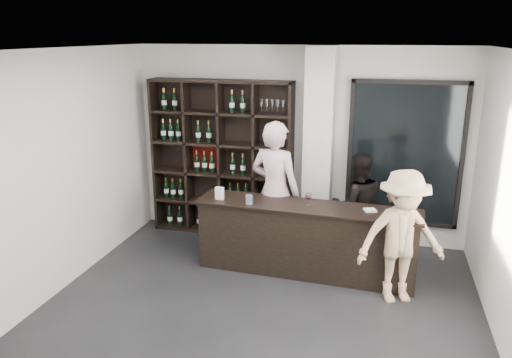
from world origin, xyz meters
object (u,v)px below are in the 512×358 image
(tasting_counter, at_px, (306,239))
(taster_black, at_px, (357,205))
(wine_shelf, at_px, (222,159))
(taster_pink, at_px, (275,191))
(customer, at_px, (401,237))

(tasting_counter, height_order, taster_black, taster_black)
(taster_black, bearing_deg, tasting_counter, 30.25)
(wine_shelf, relative_size, taster_pink, 1.23)
(wine_shelf, height_order, taster_pink, wine_shelf)
(wine_shelf, xyz_separation_m, customer, (2.67, -1.52, -0.40))
(taster_black, bearing_deg, customer, 96.73)
(wine_shelf, relative_size, tasting_counter, 0.83)
(taster_black, bearing_deg, taster_pink, -2.82)
(wine_shelf, relative_size, taster_black, 1.60)
(wine_shelf, distance_m, tasting_counter, 1.99)
(taster_black, relative_size, customer, 0.94)
(customer, bearing_deg, tasting_counter, 139.58)
(wine_shelf, distance_m, taster_pink, 1.25)
(tasting_counter, relative_size, taster_pink, 1.47)
(wine_shelf, height_order, tasting_counter, wine_shelf)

